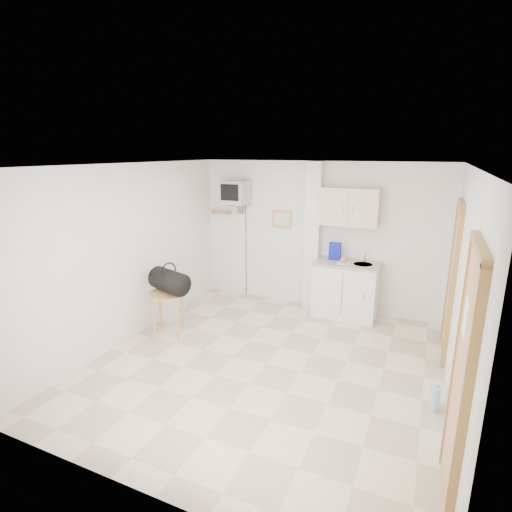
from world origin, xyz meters
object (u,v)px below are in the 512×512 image
at_px(duffel_bag, 169,281).
at_px(water_bottle, 434,399).
at_px(crt_television, 235,193).
at_px(round_table, 168,299).

xyz_separation_m(duffel_bag, water_bottle, (3.62, -0.41, -0.68)).
bearing_deg(crt_television, round_table, -96.28).
xyz_separation_m(round_table, water_bottle, (3.63, -0.36, -0.42)).
height_order(crt_television, duffel_bag, crt_television).
relative_size(crt_television, water_bottle, 6.79).
bearing_deg(water_bottle, round_table, 174.38).
bearing_deg(duffel_bag, round_table, -84.73).
distance_m(round_table, water_bottle, 3.67).
xyz_separation_m(crt_television, round_table, (-0.20, -1.82, -1.38)).
distance_m(crt_television, water_bottle, 4.44).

